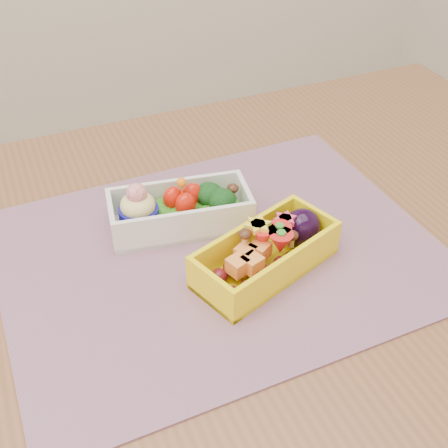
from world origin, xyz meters
name	(u,v)px	position (x,y,z in m)	size (l,w,h in m)	color
table	(223,321)	(0.00, 0.00, 0.65)	(1.20, 0.80, 0.75)	brown
placemat	(220,252)	(0.01, 0.02, 0.75)	(0.52, 0.40, 0.00)	#A4717B
bento_white	(179,210)	(-0.02, 0.09, 0.78)	(0.19, 0.11, 0.07)	silver
bento_yellow	(268,252)	(0.05, -0.03, 0.78)	(0.19, 0.13, 0.06)	yellow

